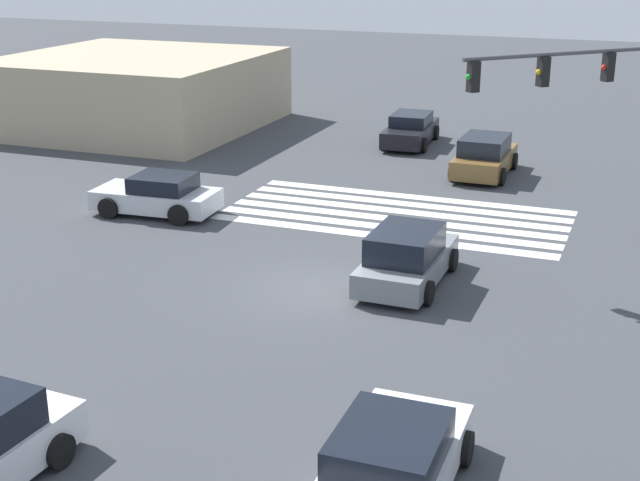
% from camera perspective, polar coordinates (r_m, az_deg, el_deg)
% --- Properties ---
extents(ground_plane, '(131.96, 131.96, 0.00)m').
position_cam_1_polar(ground_plane, '(24.31, -0.00, -3.12)').
color(ground_plane, '#3D3F44').
extents(crosswalk_markings, '(11.65, 5.35, 0.01)m').
position_cam_1_polar(crosswalk_markings, '(30.83, 4.87, 1.65)').
color(crosswalk_markings, silver).
rests_on(crosswalk_markings, ground_plane).
extents(traffic_signal_mast, '(5.20, 5.20, 6.21)m').
position_cam_1_polar(traffic_signal_mast, '(27.71, 17.16, 8.80)').
color(traffic_signal_mast, '#47474C').
rests_on(traffic_signal_mast, ground_plane).
extents(car_0, '(2.25, 4.63, 1.43)m').
position_cam_1_polar(car_0, '(41.41, 5.81, 7.06)').
color(car_0, black).
rests_on(car_0, ground_plane).
extents(car_1, '(2.24, 4.14, 1.39)m').
position_cam_1_polar(car_1, '(15.64, 4.65, -13.89)').
color(car_1, silver).
rests_on(car_1, ground_plane).
extents(car_3, '(2.19, 4.33, 1.60)m').
position_cam_1_polar(car_3, '(36.37, 10.48, 5.31)').
color(car_3, brown).
rests_on(car_3, ground_plane).
extents(car_4, '(2.16, 4.33, 1.60)m').
position_cam_1_polar(car_4, '(24.54, 5.57, -1.12)').
color(car_4, gray).
rests_on(car_4, ground_plane).
extents(car_6, '(4.34, 2.38, 1.40)m').
position_cam_1_polar(car_6, '(31.16, -10.33, 2.86)').
color(car_6, silver).
rests_on(car_6, ground_plane).
extents(corner_building, '(11.75, 11.75, 3.56)m').
position_cam_1_polar(corner_building, '(46.02, -11.59, 9.36)').
color(corner_building, tan).
rests_on(corner_building, ground_plane).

